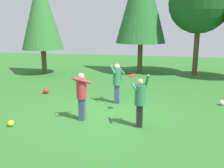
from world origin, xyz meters
TOP-DOWN VIEW (x-y plane):
  - ground_plane at (0.00, 0.00)m, footprint 40.00×40.00m
  - person_thrower at (1.39, -0.83)m, footprint 0.61×0.59m
  - person_catcher at (0.18, 1.53)m, footprint 0.71×0.73m
  - person_bystander at (-0.60, -0.64)m, footprint 0.73×0.71m
  - frisbee at (0.95, 0.43)m, footprint 0.34×0.34m
  - ball_red at (-3.47, 2.31)m, footprint 0.28×0.28m
  - ball_yellow at (-2.65, -1.71)m, footprint 0.20×0.20m
  - ball_white at (4.45, 2.17)m, footprint 0.20×0.20m
  - tree_right at (3.99, 8.84)m, footprint 3.85×3.85m
  - tree_far_left at (-6.06, 7.14)m, footprint 2.75×2.75m

SIDE VIEW (x-z plane):
  - ground_plane at x=0.00m, z-range 0.00..0.00m
  - ball_yellow at x=-2.65m, z-range 0.00..0.20m
  - ball_white at x=4.45m, z-range 0.00..0.20m
  - ball_red at x=-3.47m, z-range 0.00..0.28m
  - person_thrower at x=1.39m, z-range 0.07..1.80m
  - person_bystander at x=-0.60m, z-range 0.15..1.79m
  - person_catcher at x=0.18m, z-range 0.16..1.83m
  - frisbee at x=0.95m, z-range 1.38..1.47m
  - tree_far_left at x=-6.06m, z-range 0.82..7.39m
  - tree_right at x=3.99m, z-range 1.34..7.92m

